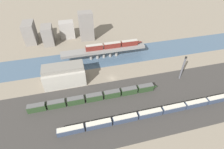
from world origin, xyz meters
TOP-DOWN VIEW (x-y plane):
  - ground_plane at (0.00, 0.00)m, footprint 400.00×400.00m
  - railbed_yard at (0.00, -24.00)m, footprint 280.00×42.00m
  - river_water at (0.00, 24.14)m, footprint 320.00×23.55m
  - bridge at (-0.00, 24.14)m, footprint 59.84×7.29m
  - train_on_bridge at (7.51, 24.14)m, footprint 41.75×2.72m
  - train_yard_near at (19.18, -32.46)m, footprint 107.21×2.63m
  - train_yard_mid at (-12.71, -15.20)m, footprint 71.68×3.00m
  - warehouse_building at (-28.32, 3.48)m, footprint 24.02×12.55m
  - signal_tower at (41.04, -10.38)m, footprint 1.05×1.05m
  - city_block_far_left at (-52.86, 61.88)m, footprint 8.40×15.85m
  - city_block_left at (-38.83, 55.26)m, footprint 8.15×13.10m
  - city_block_center at (-23.57, 62.17)m, footprint 11.89×8.50m
  - city_block_right at (-7.79, 55.13)m, footprint 11.23×8.76m

SIDE VIEW (x-z plane):
  - ground_plane at x=0.00m, z-range 0.00..0.00m
  - river_water at x=0.00m, z-range 0.00..0.01m
  - railbed_yard at x=0.00m, z-range 0.00..0.01m
  - train_yard_near at x=19.18m, z-range -0.03..3.42m
  - train_yard_mid at x=-12.71m, z-range -0.03..4.02m
  - warehouse_building at x=-28.32m, z-range -0.30..11.90m
  - bridge at x=0.00m, z-range 2.28..9.60m
  - city_block_center at x=-23.57m, z-range 0.00..14.03m
  - city_block_left at x=-38.83m, z-range 0.00..14.71m
  - signal_tower at x=41.04m, z-range -0.21..15.99m
  - city_block_far_left at x=-52.86m, z-range 0.00..16.26m
  - train_on_bridge at x=7.51m, z-range 7.28..11.26m
  - city_block_right at x=-7.79m, z-range 0.00..23.10m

